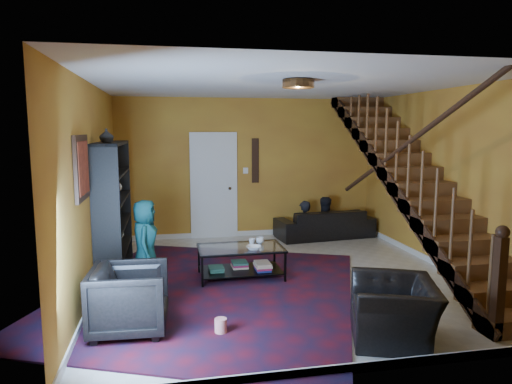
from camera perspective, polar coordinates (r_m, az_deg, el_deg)
floor at (r=6.90m, az=3.10°, el=-10.59°), size 5.50×5.50×0.00m
room at (r=7.97m, az=-8.72°, el=-7.75°), size 5.50×5.50×5.50m
staircase at (r=7.41m, az=19.31°, el=1.34°), size 0.95×5.02×3.18m
bookshelf at (r=7.09m, az=-17.32°, el=-2.39°), size 0.35×1.80×2.00m
door at (r=9.19m, az=-5.29°, el=0.59°), size 0.82×0.05×2.05m
framed_picture at (r=5.54m, az=-20.97°, el=2.85°), size 0.04×0.74×0.74m
wall_hanging at (r=9.27m, az=-0.09°, el=3.95°), size 0.14×0.03×0.90m
ceiling_fixture at (r=5.80m, az=5.30°, el=13.33°), size 0.40×0.40×0.10m
rug at (r=6.32m, az=-5.80°, el=-12.29°), size 5.07×5.36×0.02m
sofa at (r=9.38m, az=8.56°, el=-3.89°), size 2.03×0.96×0.57m
armchair_left at (r=5.22m, az=-15.50°, el=-12.79°), size 0.85×0.83×0.74m
armchair_right at (r=5.12m, az=16.86°, el=-13.96°), size 1.10×1.17×0.62m
person_adult_a at (r=9.33m, az=6.00°, el=-4.75°), size 0.47×0.33×1.21m
person_adult_b at (r=9.45m, az=8.44°, el=-4.42°), size 0.64×0.51×1.27m
person_child at (r=6.72m, az=-13.69°, el=-6.01°), size 0.41×0.61×1.20m
coffee_table at (r=6.78m, az=-1.93°, el=-8.51°), size 1.25×0.74×0.47m
cup_a at (r=6.90m, az=0.51°, el=-6.08°), size 0.12×0.12×0.10m
cup_b at (r=6.86m, az=-0.51°, el=-6.21°), size 0.12×0.12×0.09m
bowl at (r=6.58m, az=-0.28°, el=-6.98°), size 0.26×0.26×0.05m
vase at (r=6.49m, az=-18.19°, el=6.70°), size 0.18×0.18×0.19m
popcorn_bucket at (r=5.11m, az=-4.43°, el=-16.30°), size 0.14×0.14×0.15m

